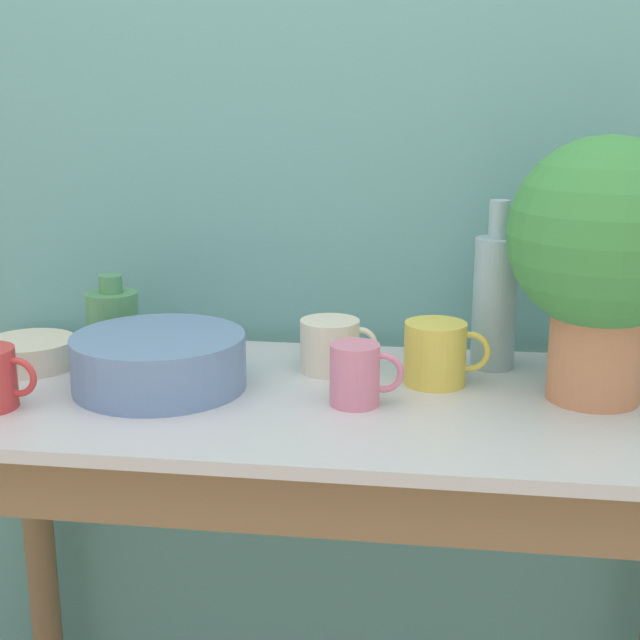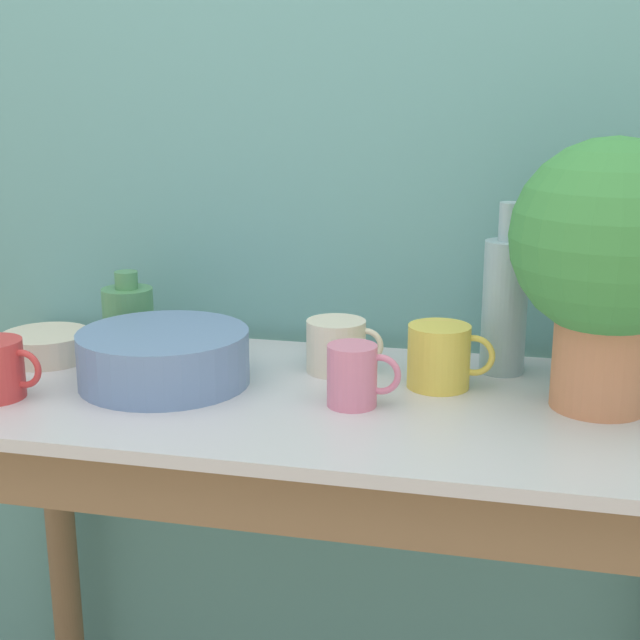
{
  "view_description": "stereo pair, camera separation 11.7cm",
  "coord_description": "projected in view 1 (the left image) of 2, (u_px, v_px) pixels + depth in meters",
  "views": [
    {
      "loc": [
        0.18,
        -1.03,
        1.37
      ],
      "look_at": [
        0.0,
        0.27,
        1.02
      ],
      "focal_mm": 50.0,
      "sensor_mm": 36.0,
      "label": 1
    },
    {
      "loc": [
        0.3,
        -1.01,
        1.37
      ],
      "look_at": [
        0.0,
        0.27,
        1.02
      ],
      "focal_mm": 50.0,
      "sensor_mm": 36.0,
      "label": 2
    }
  ],
  "objects": [
    {
      "name": "bottle_tall",
      "position": [
        495.0,
        299.0,
        1.5
      ],
      "size": [
        0.07,
        0.07,
        0.29
      ],
      "color": "#93B2BC",
      "rests_on": "counter_table"
    },
    {
      "name": "mug_pink",
      "position": [
        357.0,
        374.0,
        1.34
      ],
      "size": [
        0.11,
        0.08,
        0.09
      ],
      "color": "pink",
      "rests_on": "counter_table"
    },
    {
      "name": "mug_cream",
      "position": [
        329.0,
        345.0,
        1.5
      ],
      "size": [
        0.13,
        0.1,
        0.09
      ],
      "color": "beige",
      "rests_on": "counter_table"
    },
    {
      "name": "bottle_short",
      "position": [
        113.0,
        321.0,
        1.59
      ],
      "size": [
        0.09,
        0.09,
        0.14
      ],
      "color": "#4C8C59",
      "rests_on": "counter_table"
    },
    {
      "name": "potted_plant",
      "position": [
        604.0,
        246.0,
        1.31
      ],
      "size": [
        0.29,
        0.29,
        0.4
      ],
      "color": "tan",
      "rests_on": "counter_table"
    },
    {
      "name": "counter_table",
      "position": [
        318.0,
        520.0,
        1.42
      ],
      "size": [
        1.31,
        0.55,
        0.9
      ],
      "color": "#846647",
      "rests_on": "ground_plane"
    },
    {
      "name": "mug_yellow",
      "position": [
        436.0,
        353.0,
        1.43
      ],
      "size": [
        0.14,
        0.1,
        0.1
      ],
      "color": "#E5CC4C",
      "rests_on": "counter_table"
    },
    {
      "name": "bowl_small_cream",
      "position": [
        30.0,
        353.0,
        1.52
      ],
      "size": [
        0.15,
        0.15,
        0.05
      ],
      "color": "beige",
      "rests_on": "counter_table"
    },
    {
      "name": "bowl_wash_large",
      "position": [
        159.0,
        361.0,
        1.41
      ],
      "size": [
        0.28,
        0.28,
        0.09
      ],
      "color": "#6684B2",
      "rests_on": "counter_table"
    },
    {
      "name": "wall_back",
      "position": [
        345.0,
        178.0,
        1.63
      ],
      "size": [
        6.0,
        0.05,
        2.4
      ],
      "color": "#609E9E",
      "rests_on": "ground_plane"
    }
  ]
}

